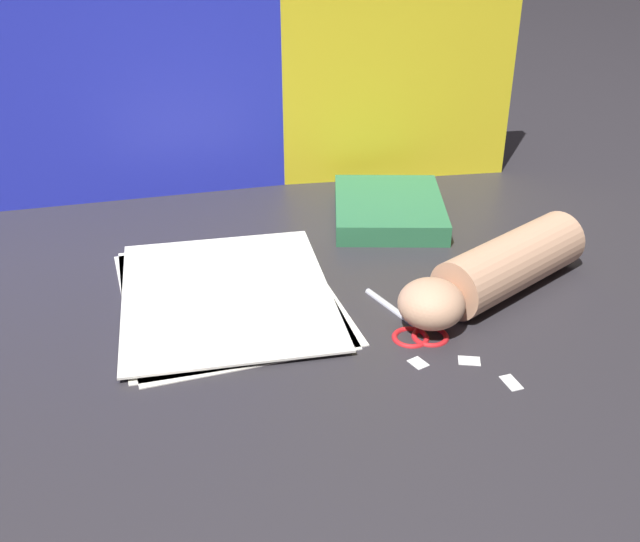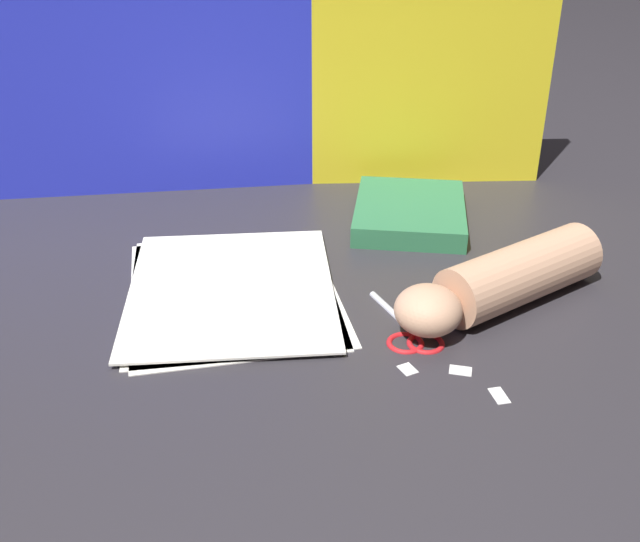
% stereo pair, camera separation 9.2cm
% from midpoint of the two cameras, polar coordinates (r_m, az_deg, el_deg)
% --- Properties ---
extents(ground_plane, '(6.00, 6.00, 0.00)m').
position_cam_midpoint_polar(ground_plane, '(0.98, -4.61, -2.21)').
color(ground_plane, '#2D2B30').
extents(backdrop_panel_left, '(0.90, 0.04, 0.48)m').
position_cam_midpoint_polar(backdrop_panel_left, '(1.27, -17.81, 15.44)').
color(backdrop_panel_left, '#2833D1').
rests_on(backdrop_panel_left, ground_plane).
extents(backdrop_panel_center, '(0.59, 0.06, 0.40)m').
position_cam_midpoint_polar(backdrop_panel_center, '(1.30, -0.21, 15.25)').
color(backdrop_panel_center, yellow).
rests_on(backdrop_panel_center, ground_plane).
extents(paper_stack, '(0.30, 0.35, 0.01)m').
position_cam_midpoint_polar(paper_stack, '(1.00, -9.71, -1.86)').
color(paper_stack, white).
rests_on(paper_stack, ground_plane).
extents(book_closed, '(0.21, 0.25, 0.03)m').
position_cam_midpoint_polar(book_closed, '(1.20, 3.08, 4.72)').
color(book_closed, '#2D7247').
rests_on(book_closed, ground_plane).
extents(scissors, '(0.11, 0.15, 0.01)m').
position_cam_midpoint_polar(scissors, '(0.92, 4.52, -4.06)').
color(scissors, silver).
rests_on(scissors, ground_plane).
extents(hand_forearm, '(0.31, 0.22, 0.08)m').
position_cam_midpoint_polar(hand_forearm, '(0.98, 10.59, -0.07)').
color(hand_forearm, tan).
rests_on(hand_forearm, ground_plane).
extents(paper_scrap_near, '(0.02, 0.03, 0.00)m').
position_cam_midpoint_polar(paper_scrap_near, '(0.86, 4.45, -7.08)').
color(paper_scrap_near, white).
rests_on(paper_scrap_near, ground_plane).
extents(paper_scrap_mid, '(0.03, 0.02, 0.00)m').
position_cam_midpoint_polar(paper_scrap_mid, '(0.87, 8.34, -6.86)').
color(paper_scrap_mid, white).
rests_on(paper_scrap_mid, ground_plane).
extents(paper_scrap_far, '(0.02, 0.03, 0.00)m').
position_cam_midpoint_polar(paper_scrap_far, '(0.85, 11.35, -8.42)').
color(paper_scrap_far, white).
rests_on(paper_scrap_far, ground_plane).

